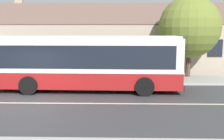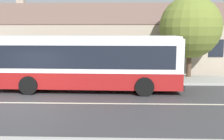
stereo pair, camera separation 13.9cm
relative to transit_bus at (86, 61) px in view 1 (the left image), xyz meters
name	(u,v)px [view 1 (the left image)]	position (x,y,z in m)	size (l,w,h in m)	color
ground_plane	(28,103)	(-2.44, -2.90, -1.67)	(300.00, 300.00, 0.00)	#38383A
sidewalk_far	(56,79)	(-2.44, 3.10, -1.59)	(60.00, 3.00, 0.15)	#9E9E99
lane_divider_stripe	(28,103)	(-2.44, -2.90, -1.67)	(60.00, 0.16, 0.01)	beige
community_building	(96,45)	(-0.25, 10.23, 0.35)	(27.20, 9.62, 6.88)	tan
transit_bus	(86,61)	(0.00, 0.00, 0.00)	(10.70, 2.95, 3.10)	maroon
street_tree_primary	(190,29)	(6.85, 4.19, 1.79)	(4.29, 4.29, 5.78)	#4C3828
bus_stop_sign	(180,58)	(5.72, 2.09, -0.03)	(0.36, 0.07, 2.40)	gray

